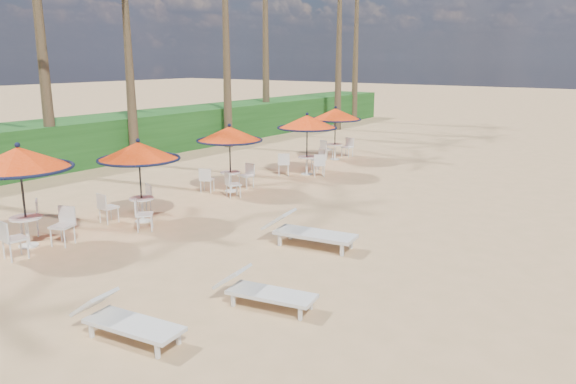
{
  "coord_description": "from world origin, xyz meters",
  "views": [
    {
      "loc": [
        6.89,
        -6.22,
        4.29
      ],
      "look_at": [
        -0.57,
        4.2,
        1.2
      ],
      "focal_mm": 35.0,
      "sensor_mm": 36.0,
      "label": 1
    }
  ],
  "objects_px": {
    "station_1": "(137,161)",
    "lounger_near": "(124,319)",
    "station_0": "(22,171)",
    "station_2": "(229,142)",
    "station_4": "(336,119)",
    "station_3": "(307,129)",
    "lounger_far": "(306,231)",
    "lounger_mid": "(262,290)"
  },
  "relations": [
    {
      "from": "station_0",
      "to": "station_3",
      "type": "height_order",
      "value": "station_0"
    },
    {
      "from": "station_1",
      "to": "station_3",
      "type": "bearing_deg",
      "value": 88.88
    },
    {
      "from": "station_1",
      "to": "lounger_mid",
      "type": "height_order",
      "value": "station_1"
    },
    {
      "from": "station_2",
      "to": "station_3",
      "type": "distance_m",
      "value": 3.79
    },
    {
      "from": "station_0",
      "to": "station_2",
      "type": "distance_m",
      "value": 6.85
    },
    {
      "from": "station_2",
      "to": "station_4",
      "type": "distance_m",
      "value": 7.11
    },
    {
      "from": "station_0",
      "to": "lounger_mid",
      "type": "relative_size",
      "value": 1.28
    },
    {
      "from": "station_1",
      "to": "station_3",
      "type": "xyz_separation_m",
      "value": [
        0.15,
        7.76,
        0.06
      ]
    },
    {
      "from": "station_0",
      "to": "lounger_near",
      "type": "relative_size",
      "value": 1.25
    },
    {
      "from": "station_0",
      "to": "station_4",
      "type": "distance_m",
      "value": 13.95
    },
    {
      "from": "lounger_mid",
      "to": "station_4",
      "type": "bearing_deg",
      "value": 104.92
    },
    {
      "from": "station_0",
      "to": "station_3",
      "type": "xyz_separation_m",
      "value": [
        0.67,
        10.61,
        -0.09
      ]
    },
    {
      "from": "station_3",
      "to": "station_4",
      "type": "height_order",
      "value": "station_3"
    },
    {
      "from": "station_3",
      "to": "lounger_mid",
      "type": "height_order",
      "value": "station_3"
    },
    {
      "from": "station_4",
      "to": "lounger_near",
      "type": "relative_size",
      "value": 1.17
    },
    {
      "from": "station_3",
      "to": "station_1",
      "type": "bearing_deg",
      "value": -91.12
    },
    {
      "from": "lounger_near",
      "to": "lounger_mid",
      "type": "bearing_deg",
      "value": 57.17
    },
    {
      "from": "lounger_mid",
      "to": "lounger_far",
      "type": "height_order",
      "value": "lounger_far"
    },
    {
      "from": "station_1",
      "to": "lounger_near",
      "type": "xyz_separation_m",
      "value": [
        4.85,
        -4.41,
        -1.32
      ]
    },
    {
      "from": "lounger_far",
      "to": "station_4",
      "type": "bearing_deg",
      "value": 108.77
    },
    {
      "from": "station_0",
      "to": "lounger_near",
      "type": "distance_m",
      "value": 5.77
    },
    {
      "from": "station_0",
      "to": "station_4",
      "type": "relative_size",
      "value": 1.07
    },
    {
      "from": "lounger_near",
      "to": "lounger_far",
      "type": "bearing_deg",
      "value": 84.2
    },
    {
      "from": "station_4",
      "to": "lounger_far",
      "type": "xyz_separation_m",
      "value": [
        5.32,
        -10.18,
        -1.37
      ]
    },
    {
      "from": "station_4",
      "to": "lounger_mid",
      "type": "bearing_deg",
      "value": -64.04
    },
    {
      "from": "station_3",
      "to": "lounger_near",
      "type": "relative_size",
      "value": 1.19
    },
    {
      "from": "station_2",
      "to": "lounger_near",
      "type": "distance_m",
      "value": 9.96
    },
    {
      "from": "station_0",
      "to": "station_2",
      "type": "relative_size",
      "value": 1.1
    },
    {
      "from": "station_3",
      "to": "station_4",
      "type": "distance_m",
      "value": 3.43
    },
    {
      "from": "lounger_near",
      "to": "lounger_far",
      "type": "relative_size",
      "value": 0.86
    },
    {
      "from": "station_1",
      "to": "lounger_near",
      "type": "distance_m",
      "value": 6.68
    },
    {
      "from": "lounger_far",
      "to": "station_1",
      "type": "bearing_deg",
      "value": -177.73
    },
    {
      "from": "station_2",
      "to": "lounger_mid",
      "type": "xyz_separation_m",
      "value": [
        6.21,
        -6.24,
        -1.32
      ]
    },
    {
      "from": "station_1",
      "to": "lounger_near",
      "type": "height_order",
      "value": "station_1"
    },
    {
      "from": "station_2",
      "to": "station_3",
      "type": "height_order",
      "value": "station_3"
    },
    {
      "from": "station_4",
      "to": "station_1",
      "type": "bearing_deg",
      "value": -86.8
    },
    {
      "from": "station_0",
      "to": "lounger_far",
      "type": "distance_m",
      "value": 6.58
    },
    {
      "from": "station_3",
      "to": "lounger_far",
      "type": "relative_size",
      "value": 1.02
    },
    {
      "from": "station_4",
      "to": "lounger_far",
      "type": "distance_m",
      "value": 11.57
    },
    {
      "from": "station_0",
      "to": "lounger_far",
      "type": "xyz_separation_m",
      "value": [
        5.21,
        3.77,
        -1.41
      ]
    },
    {
      "from": "station_0",
      "to": "lounger_mid",
      "type": "bearing_deg",
      "value": 5.42
    },
    {
      "from": "station_3",
      "to": "lounger_near",
      "type": "distance_m",
      "value": 13.11
    }
  ]
}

